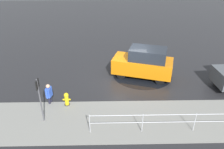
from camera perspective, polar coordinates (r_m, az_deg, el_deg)
name	(u,v)px	position (r m, az deg, el deg)	size (l,w,h in m)	color
ground_plane	(129,79)	(14.72, 4.38, -1.14)	(60.00, 60.00, 0.00)	black
kerb_strip	(136,120)	(11.28, 6.31, -11.69)	(24.00, 3.20, 0.04)	slate
moving_hatchback	(144,63)	(14.68, 8.33, 3.06)	(4.23, 2.78, 2.06)	orange
fire_hydrant	(67,99)	(12.22, -11.77, -6.36)	(0.42, 0.31, 0.80)	gold
pedestrian	(49,93)	(12.47, -16.15, -4.63)	(0.32, 0.56, 1.22)	blue
metal_railing	(169,119)	(10.47, 14.70, -11.29)	(7.29, 0.04, 1.05)	#B7BABF
sign_post	(39,95)	(10.78, -18.47, -5.02)	(0.07, 0.44, 2.40)	#4C4C51
puddle_patch	(142,74)	(15.38, 7.85, 0.07)	(4.11, 4.11, 0.01)	black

